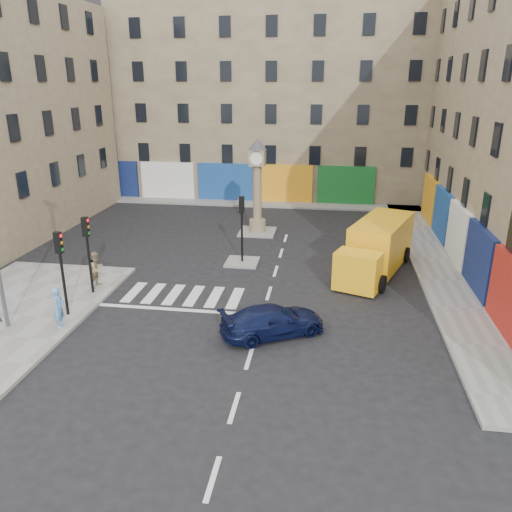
% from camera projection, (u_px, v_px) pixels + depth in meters
% --- Properties ---
extents(ground, '(120.00, 120.00, 0.00)m').
position_uv_depth(ground, '(257.00, 332.00, 20.31)').
color(ground, black).
rests_on(ground, ground).
extents(sidewalk_right, '(2.60, 30.00, 0.15)m').
position_uv_depth(sidewalk_right, '(433.00, 259.00, 28.43)').
color(sidewalk_right, gray).
rests_on(sidewalk_right, ground).
extents(sidewalk_far, '(32.00, 2.40, 0.15)m').
position_uv_depth(sidewalk_far, '(248.00, 203.00, 41.55)').
color(sidewalk_far, gray).
rests_on(sidewalk_far, ground).
extents(island_near, '(1.80, 1.80, 0.12)m').
position_uv_depth(island_near, '(242.00, 262.00, 28.03)').
color(island_near, gray).
rests_on(island_near, ground).
extents(island_far, '(2.40, 2.40, 0.12)m').
position_uv_depth(island_far, '(257.00, 232.00, 33.63)').
color(island_far, gray).
rests_on(island_far, ground).
extents(building_far, '(32.00, 10.00, 17.00)m').
position_uv_depth(building_far, '(258.00, 95.00, 44.16)').
color(building_far, gray).
rests_on(building_far, ground).
extents(traffic_light_left_near, '(0.28, 0.22, 3.70)m').
position_uv_depth(traffic_light_left_near, '(61.00, 260.00, 20.76)').
color(traffic_light_left_near, black).
rests_on(traffic_light_left_near, sidewalk_left).
extents(traffic_light_left_far, '(0.28, 0.22, 3.70)m').
position_uv_depth(traffic_light_left_far, '(87.00, 243.00, 23.00)').
color(traffic_light_left_far, black).
rests_on(traffic_light_left_far, sidewalk_left).
extents(traffic_light_island, '(0.28, 0.22, 3.70)m').
position_uv_depth(traffic_light_island, '(242.00, 219.00, 27.19)').
color(traffic_light_island, black).
rests_on(traffic_light_island, island_near).
extents(clock_pillar, '(1.20, 1.20, 6.10)m').
position_uv_depth(clock_pillar, '(257.00, 181.00, 32.46)').
color(clock_pillar, '#998564').
rests_on(clock_pillar, island_far).
extents(navy_sedan, '(4.54, 3.59, 1.23)m').
position_uv_depth(navy_sedan, '(273.00, 321.00, 19.94)').
color(navy_sedan, '#0B1133').
rests_on(navy_sedan, ground).
extents(yellow_van, '(4.60, 7.59, 2.66)m').
position_uv_depth(yellow_van, '(377.00, 247.00, 26.52)').
color(yellow_van, '#FFB315').
rests_on(yellow_van, ground).
extents(pedestrian_blue, '(0.50, 0.68, 1.72)m').
position_uv_depth(pedestrian_blue, '(59.00, 307.00, 20.21)').
color(pedestrian_blue, '#5993CC').
rests_on(pedestrian_blue, sidewalk_left).
extents(pedestrian_tan, '(0.84, 0.98, 1.76)m').
position_uv_depth(pedestrian_tan, '(97.00, 269.00, 24.26)').
color(pedestrian_tan, '#957F5B').
rests_on(pedestrian_tan, sidewalk_left).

